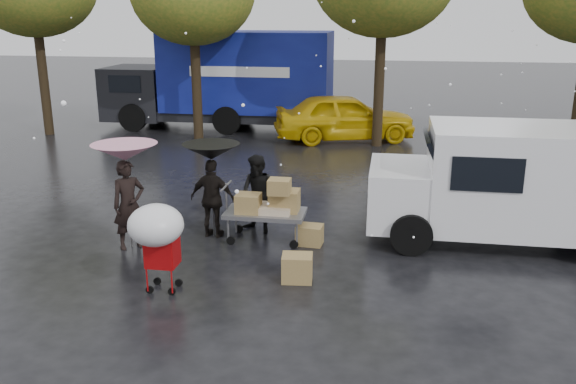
% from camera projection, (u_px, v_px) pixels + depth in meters
% --- Properties ---
extents(ground, '(90.00, 90.00, 0.00)m').
position_uv_depth(ground, '(217.00, 260.00, 10.73)').
color(ground, black).
rests_on(ground, ground).
extents(person_pink, '(0.71, 0.70, 1.65)m').
position_uv_depth(person_pink, '(129.00, 205.00, 11.08)').
color(person_pink, black).
rests_on(person_pink, ground).
extents(person_middle, '(0.93, 0.86, 1.55)m').
position_uv_depth(person_middle, '(258.00, 194.00, 11.90)').
color(person_middle, black).
rests_on(person_middle, ground).
extents(person_black, '(0.93, 0.46, 1.53)m').
position_uv_depth(person_black, '(213.00, 199.00, 11.65)').
color(person_black, black).
rests_on(person_black, ground).
extents(umbrella_pink, '(1.17, 1.17, 1.96)m').
position_uv_depth(umbrella_pink, '(125.00, 152.00, 10.80)').
color(umbrella_pink, '#4C4C4C').
rests_on(umbrella_pink, ground).
extents(umbrella_black, '(1.09, 1.09, 1.84)m').
position_uv_depth(umbrella_black, '(211.00, 152.00, 11.38)').
color(umbrella_black, '#4C4C4C').
rests_on(umbrella_black, ground).
extents(vendor_cart, '(1.52, 0.80, 1.27)m').
position_uv_depth(vendor_cart, '(269.00, 205.00, 11.42)').
color(vendor_cart, slate).
rests_on(vendor_cart, ground).
extents(shopping_cart, '(0.84, 0.84, 1.46)m').
position_uv_depth(shopping_cart, '(157.00, 230.00, 9.14)').
color(shopping_cart, '#B10A0D').
rests_on(shopping_cart, ground).
extents(white_van, '(4.91, 2.18, 2.20)m').
position_uv_depth(white_van, '(512.00, 182.00, 11.29)').
color(white_van, white).
rests_on(white_van, ground).
extents(blue_truck, '(8.30, 2.60, 3.50)m').
position_uv_depth(blue_truck, '(225.00, 80.00, 22.20)').
color(blue_truck, navy).
rests_on(blue_truck, ground).
extents(box_ground_near, '(0.53, 0.44, 0.44)m').
position_uv_depth(box_ground_near, '(297.00, 268.00, 9.86)').
color(box_ground_near, olive).
rests_on(box_ground_near, ground).
extents(box_ground_far, '(0.51, 0.41, 0.37)m').
position_uv_depth(box_ground_far, '(310.00, 235.00, 11.41)').
color(box_ground_far, olive).
rests_on(box_ground_far, ground).
extents(yellow_taxi, '(4.99, 3.15, 1.58)m').
position_uv_depth(yellow_taxi, '(345.00, 117.00, 20.37)').
color(yellow_taxi, gold).
rests_on(yellow_taxi, ground).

